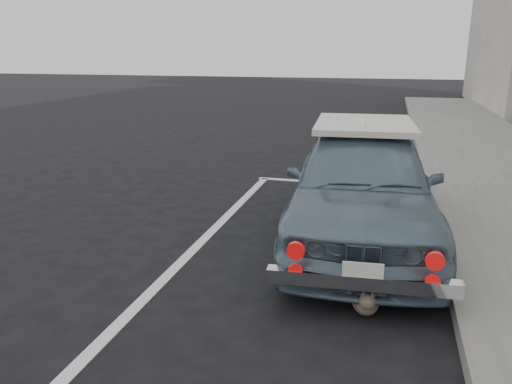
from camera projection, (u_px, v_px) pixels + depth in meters
pline_front at (344, 184)px, 8.52m from camera, size 3.00×0.12×0.01m
pline_side at (190, 253)px, 5.62m from camera, size 0.12×7.00×0.01m
retro_coupe at (362, 181)px, 5.90m from camera, size 1.94×4.23×1.41m
cat at (366, 300)px, 4.31m from camera, size 0.28×0.54×0.29m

